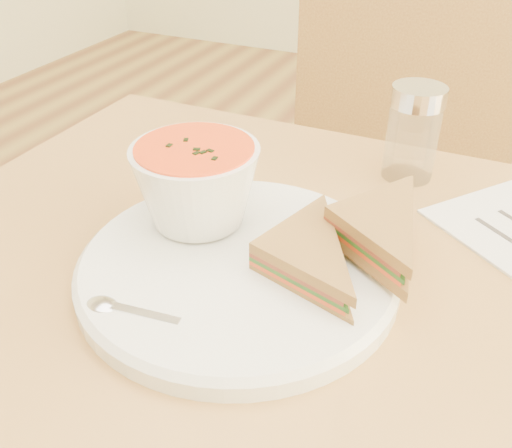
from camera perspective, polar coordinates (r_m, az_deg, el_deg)
The scene contains 7 objects.
chair_far at distance 1.07m, azimuth 13.25°, elevation -4.18°, with size 0.41×0.41×0.92m, color brown, non-canonical shape.
plate at distance 0.55m, azimuth -1.82°, elevation -4.44°, with size 0.31×0.31×0.02m, color white, non-canonical shape.
soup_bowl at distance 0.58m, azimuth -5.93°, elevation 3.58°, with size 0.13×0.13×0.09m, color white, non-canonical shape.
sandwich_half_a at distance 0.52m, azimuth -0.70°, elevation -3.47°, with size 0.11×0.11×0.04m, color olive, non-canonical shape.
sandwich_half_b at distance 0.55m, azimuth 6.76°, elevation 0.22°, with size 0.12×0.12×0.04m, color olive, non-canonical shape.
spoon at distance 0.49m, azimuth -10.60°, elevation -9.02°, with size 0.15×0.03×0.01m, color silver, non-canonical shape.
condiment_shaker at distance 0.72m, azimuth 15.41°, elevation 8.77°, with size 0.06×0.06×0.12m, color silver, non-canonical shape.
Camera 1 is at (0.08, -0.40, 1.10)m, focal length 40.00 mm.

